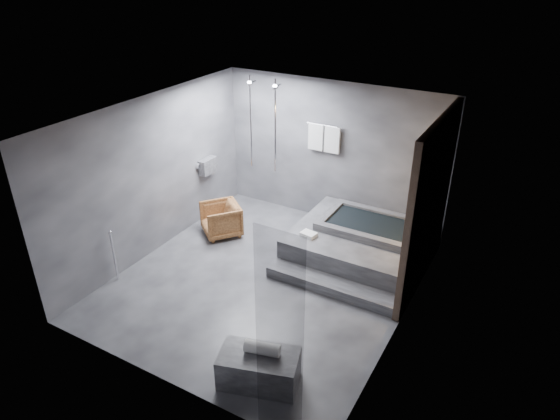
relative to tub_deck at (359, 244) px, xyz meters
The scene contains 7 objects.
room 2.02m from the tub_deck, 118.47° to the right, with size 5.00×5.04×2.82m.
tub_deck is the anchor object (origin of this frame).
tub_step 1.19m from the tub_deck, 90.00° to the right, with size 2.20×0.36×0.18m, color #353537.
concrete_bench 3.37m from the tub_deck, 89.91° to the right, with size 0.98×0.54×0.44m, color #2F2F31.
driftwood_chair 2.64m from the tub_deck, 167.56° to the right, with size 0.67×0.69×0.63m, color #4E2B13.
rolled_towel 3.33m from the tub_deck, 89.50° to the right, with size 0.16×0.16×0.45m, color silver.
deck_towel 0.96m from the tub_deck, 140.83° to the right, with size 0.26×0.19×0.07m, color white.
Camera 1 is at (3.56, -5.80, 4.86)m, focal length 32.00 mm.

